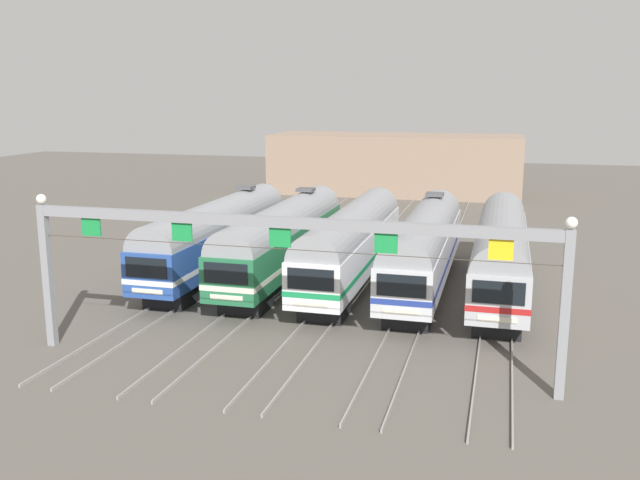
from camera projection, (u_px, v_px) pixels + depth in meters
name	position (u px, v px, depth m)	size (l,w,h in m)	color
ground_plane	(351.00, 285.00, 41.84)	(160.00, 160.00, 0.00)	#5B564F
track_bed	(395.00, 231.00, 57.88)	(18.72, 70.00, 0.15)	gray
commuter_train_blue	(217.00, 234.00, 43.46)	(2.88, 18.06, 5.05)	#284C9E
commuter_train_green	(283.00, 237.00, 42.37)	(2.88, 18.06, 5.05)	#236B42
commuter_train_white	(352.00, 241.00, 41.27)	(2.88, 18.06, 4.77)	white
commuter_train_silver	(424.00, 245.00, 40.19)	(2.88, 18.06, 5.05)	silver
commuter_train_stainless	(501.00, 249.00, 39.09)	(2.88, 18.06, 4.77)	#B2B5BA
catenary_gantry	(280.00, 246.00, 27.99)	(22.45, 0.44, 6.97)	gray
maintenance_building	(396.00, 164.00, 79.63)	(28.03, 10.00, 6.67)	gray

